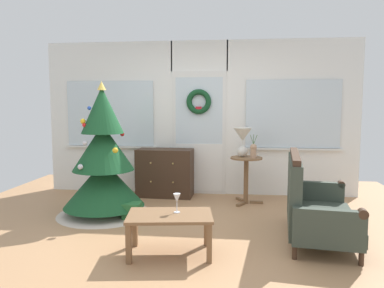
% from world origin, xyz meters
% --- Properties ---
extents(ground_plane, '(6.76, 6.76, 0.00)m').
position_xyz_m(ground_plane, '(0.00, 0.00, 0.00)').
color(ground_plane, '#AD7F56').
extents(back_wall_with_door, '(5.20, 0.19, 2.55)m').
position_xyz_m(back_wall_with_door, '(0.00, 2.08, 1.28)').
color(back_wall_with_door, white).
rests_on(back_wall_with_door, ground).
extents(christmas_tree, '(1.28, 1.28, 1.81)m').
position_xyz_m(christmas_tree, '(-1.18, 0.70, 0.66)').
color(christmas_tree, '#4C331E').
rests_on(christmas_tree, ground).
extents(dresser_cabinet, '(0.92, 0.48, 0.78)m').
position_xyz_m(dresser_cabinet, '(-0.54, 1.79, 0.39)').
color(dresser_cabinet, '#3D281C').
rests_on(dresser_cabinet, ground).
extents(settee_sofa, '(0.87, 1.46, 0.96)m').
position_xyz_m(settee_sofa, '(1.45, 0.06, 0.38)').
color(settee_sofa, '#3D281C').
rests_on(settee_sofa, ground).
extents(side_table, '(0.50, 0.48, 0.71)m').
position_xyz_m(side_table, '(0.77, 1.48, 0.50)').
color(side_table, brown).
rests_on(side_table, ground).
extents(table_lamp, '(0.28, 0.28, 0.44)m').
position_xyz_m(table_lamp, '(0.71, 1.52, 1.00)').
color(table_lamp, silver).
rests_on(table_lamp, side_table).
extents(flower_vase, '(0.11, 0.10, 0.35)m').
position_xyz_m(flower_vase, '(0.87, 1.42, 0.83)').
color(flower_vase, tan).
rests_on(flower_vase, side_table).
extents(coffee_table, '(0.90, 0.63, 0.41)m').
position_xyz_m(coffee_table, '(-0.05, -0.55, 0.35)').
color(coffee_table, brown).
rests_on(coffee_table, ground).
extents(wine_glass, '(0.08, 0.08, 0.20)m').
position_xyz_m(wine_glass, '(0.01, -0.49, 0.55)').
color(wine_glass, silver).
rests_on(wine_glass, coffee_table).
extents(gift_box, '(0.22, 0.20, 0.22)m').
position_xyz_m(gift_box, '(-0.73, 0.49, 0.11)').
color(gift_box, '#266633').
rests_on(gift_box, ground).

